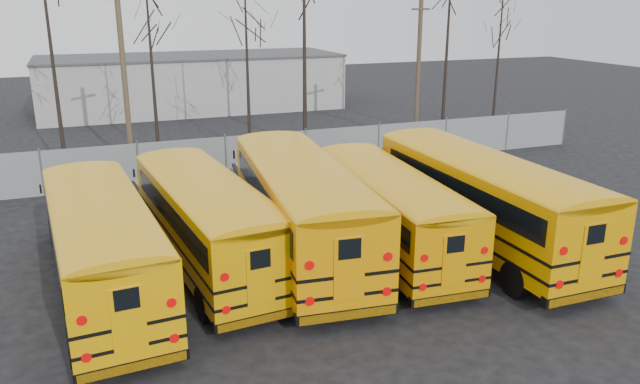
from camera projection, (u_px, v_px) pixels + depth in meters
name	position (u px, v px, depth m)	size (l,w,h in m)	color
ground	(316.00, 278.00, 19.00)	(120.00, 120.00, 0.00)	black
fence	(226.00, 157.00, 29.40)	(40.00, 0.04, 2.00)	gray
distant_building	(192.00, 83.00, 47.62)	(22.00, 8.00, 4.00)	#A6A6A1
bus_a	(101.00, 238.00, 17.35)	(3.25, 10.91, 3.01)	black
bus_b	(205.00, 214.00, 19.33)	(3.44, 10.88, 3.00)	black
bus_c	(300.00, 199.00, 20.17)	(3.89, 12.02, 3.31)	black
bus_d	(388.00, 203.00, 20.58)	(3.12, 10.42, 2.88)	black
bus_e	(478.00, 192.00, 20.98)	(2.74, 11.73, 3.28)	black
utility_pole_left	(124.00, 77.00, 30.49)	(1.51, 0.60, 8.74)	brown
utility_pole_right	(418.00, 70.00, 36.35)	(1.40, 0.59, 8.14)	#4C3C2B
tree_3	(50.00, 43.00, 28.37)	(0.26, 0.26, 12.46)	black
tree_4	(152.00, 63.00, 31.56)	(0.26, 0.26, 10.04)	black
tree_5	(247.00, 62.00, 33.53)	(0.26, 0.26, 9.86)	black
tree_6	(304.00, 33.00, 33.91)	(0.26, 0.26, 12.74)	black
tree_7	(447.00, 42.00, 37.14)	(0.26, 0.26, 11.38)	black
tree_8	(498.00, 57.00, 39.20)	(0.26, 0.26, 9.28)	black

